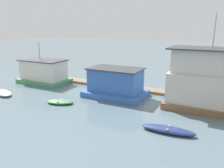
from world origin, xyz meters
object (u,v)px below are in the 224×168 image
mooring_post_far_left (223,97)px  houseboat_blue (116,83)px  dinghy_white (3,93)px  dinghy_navy (168,130)px  houseboat_brown (202,81)px  dinghy_green (60,102)px  mooring_post_far_right (167,88)px  houseboat_green (44,72)px  mooring_post_centre (59,76)px

mooring_post_far_left → houseboat_blue: bearing=-168.3°
houseboat_blue → dinghy_white: (-11.11, -5.27, -1.18)m
houseboat_blue → dinghy_navy: houseboat_blue is taller
houseboat_blue → houseboat_brown: size_ratio=0.76×
houseboat_brown → dinghy_white: (-19.56, -5.66, -2.31)m
dinghy_green → mooring_post_far_right: bearing=37.8°
houseboat_green → dinghy_navy: bearing=-20.5°
dinghy_green → dinghy_navy: bearing=-6.6°
houseboat_blue → mooring_post_centre: 9.84m
mooring_post_far_left → houseboat_green: bearing=-176.8°
houseboat_green → houseboat_brown: size_ratio=0.78×
houseboat_blue → mooring_post_centre: bearing=167.5°
dinghy_green → mooring_post_far_right: mooring_post_far_right is taller
dinghy_green → mooring_post_centre: bearing=131.1°
houseboat_blue → dinghy_navy: (7.02, -5.83, -1.18)m
houseboat_brown → dinghy_green: 13.36m
houseboat_blue → dinghy_white: size_ratio=1.89×
houseboat_green → dinghy_navy: (18.10, -6.75, -1.23)m
houseboat_green → houseboat_brown: 19.55m
dinghy_green → houseboat_brown: bearing=22.3°
houseboat_blue → dinghy_green: (-3.72, -4.60, -1.22)m
dinghy_green → dinghy_navy: size_ratio=0.77×
dinghy_green → dinghy_white: bearing=-174.8°
houseboat_blue → mooring_post_far_right: (4.94, 2.13, -0.40)m
houseboat_brown → mooring_post_far_right: 4.20m
houseboat_green → dinghy_green: bearing=-36.9°
houseboat_blue → houseboat_brown: 8.53m
houseboat_green → dinghy_white: size_ratio=1.95×
houseboat_blue → dinghy_green: houseboat_blue is taller
dinghy_white → mooring_post_far_right: bearing=24.7°
dinghy_white → mooring_post_far_left: 22.63m
houseboat_green → dinghy_white: 6.31m
mooring_post_centre → mooring_post_far_right: (14.53, 0.00, 0.24)m
dinghy_white → dinghy_green: (7.39, 0.67, -0.04)m
dinghy_navy → dinghy_white: bearing=178.2°
mooring_post_centre → mooring_post_far_left: 19.85m
houseboat_blue → mooring_post_far_left: 10.51m
houseboat_green → houseboat_blue: size_ratio=1.03×
dinghy_white → houseboat_green: bearing=89.6°
houseboat_blue → houseboat_brown: houseboat_brown is taller
mooring_post_centre → mooring_post_far_left: (19.85, 0.00, 0.01)m
dinghy_green → houseboat_blue: bearing=51.0°
houseboat_green → mooring_post_far_right: houseboat_green is taller
houseboat_brown → dinghy_white: bearing=-163.9°
mooring_post_far_right → mooring_post_far_left: size_ratio=1.29×
dinghy_green → mooring_post_far_left: 15.53m
houseboat_blue → dinghy_navy: size_ratio=1.65×
dinghy_white → mooring_post_far_left: (21.38, 7.40, 0.55)m
mooring_post_centre → mooring_post_far_right: size_ratio=0.76×
mooring_post_far_right → houseboat_brown: bearing=-26.4°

